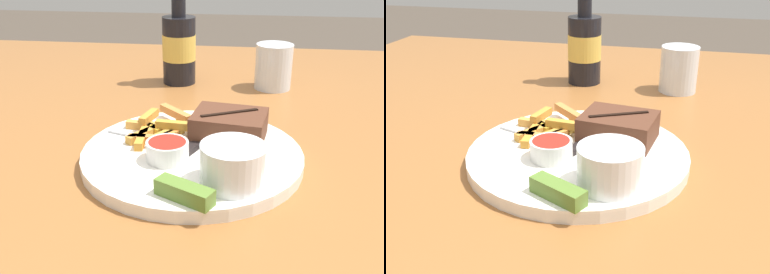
% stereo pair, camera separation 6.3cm
% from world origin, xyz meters
% --- Properties ---
extents(dining_table, '(1.45, 1.46, 0.75)m').
position_xyz_m(dining_table, '(0.00, 0.00, 0.69)').
color(dining_table, '#935B2D').
rests_on(dining_table, ground_plane).
extents(dinner_plate, '(0.31, 0.31, 0.02)m').
position_xyz_m(dinner_plate, '(0.00, 0.00, 0.76)').
color(dinner_plate, white).
rests_on(dinner_plate, dining_table).
extents(steak_portion, '(0.12, 0.10, 0.04)m').
position_xyz_m(steak_portion, '(0.05, 0.05, 0.78)').
color(steak_portion, '#512D1E').
rests_on(steak_portion, dinner_plate).
extents(fries_pile, '(0.12, 0.14, 0.02)m').
position_xyz_m(fries_pile, '(-0.06, 0.05, 0.77)').
color(fries_pile, '#CC7D3C').
rests_on(fries_pile, dinner_plate).
extents(coleslaw_cup, '(0.08, 0.08, 0.05)m').
position_xyz_m(coleslaw_cup, '(0.06, -0.09, 0.79)').
color(coleslaw_cup, white).
rests_on(coleslaw_cup, dinner_plate).
extents(dipping_sauce_cup, '(0.06, 0.06, 0.03)m').
position_xyz_m(dipping_sauce_cup, '(-0.03, -0.03, 0.78)').
color(dipping_sauce_cup, silver).
rests_on(dipping_sauce_cup, dinner_plate).
extents(pickle_spear, '(0.07, 0.05, 0.02)m').
position_xyz_m(pickle_spear, '(0.01, -0.13, 0.78)').
color(pickle_spear, '#567A2D').
rests_on(pickle_spear, dinner_plate).
extents(fork_utensil, '(0.13, 0.06, 0.00)m').
position_xyz_m(fork_utensil, '(-0.08, 0.03, 0.77)').
color(fork_utensil, '#B7B7BC').
rests_on(fork_utensil, dinner_plate).
extents(knife_utensil, '(0.08, 0.16, 0.01)m').
position_xyz_m(knife_utensil, '(0.01, 0.04, 0.77)').
color(knife_utensil, '#B7B7BC').
rests_on(knife_utensil, dinner_plate).
extents(beer_bottle, '(0.07, 0.07, 0.23)m').
position_xyz_m(beer_bottle, '(-0.07, 0.37, 0.83)').
color(beer_bottle, black).
rests_on(beer_bottle, dining_table).
extents(drinking_glass, '(0.08, 0.08, 0.09)m').
position_xyz_m(drinking_glass, '(0.13, 0.36, 0.79)').
color(drinking_glass, silver).
rests_on(drinking_glass, dining_table).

